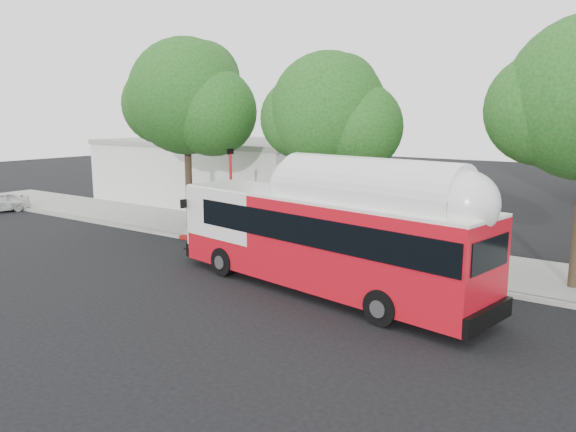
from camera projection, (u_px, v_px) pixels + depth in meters
name	position (u px, v px, depth m)	size (l,w,h in m)	color
ground	(261.00, 286.00, 19.69)	(120.00, 120.00, 0.00)	black
sidewalk	(351.00, 249.00, 24.89)	(60.00, 5.00, 0.15)	gray
curb_strip	(320.00, 261.00, 22.80)	(60.00, 0.30, 0.15)	gray
red_curb_segment	(262.00, 251.00, 24.51)	(10.00, 0.32, 0.16)	maroon
street_tree_left	(194.00, 101.00, 27.82)	(6.67, 5.80, 9.74)	#2D2116
street_tree_mid	(337.00, 116.00, 23.83)	(5.75, 5.00, 8.62)	#2D2116
low_commercial_bldg	(226.00, 171.00, 38.51)	(16.20, 10.20, 4.25)	silver
transit_bus	(323.00, 241.00, 18.81)	(12.88, 4.46, 3.75)	red
signal_pole	(231.00, 195.00, 26.02)	(0.13, 0.42, 4.41)	red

